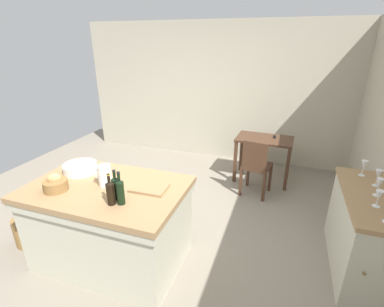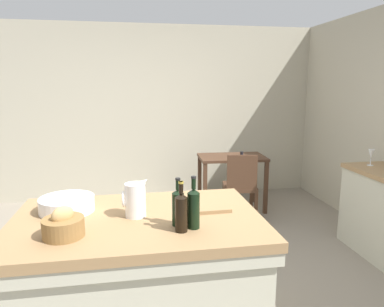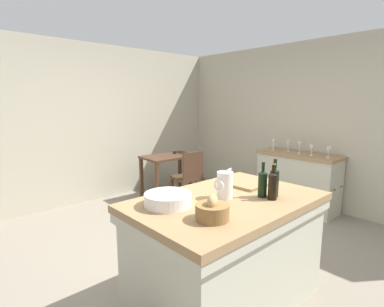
{
  "view_description": "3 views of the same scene",
  "coord_description": "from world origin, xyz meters",
  "px_view_note": "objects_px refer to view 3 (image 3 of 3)",
  "views": [
    {
      "loc": [
        1.36,
        -2.73,
        2.25
      ],
      "look_at": [
        0.33,
        0.3,
        0.94
      ],
      "focal_mm": 26.05,
      "sensor_mm": 36.0,
      "label": 1
    },
    {
      "loc": [
        -0.25,
        -2.83,
        1.72
      ],
      "look_at": [
        0.31,
        0.48,
        1.07
      ],
      "focal_mm": 32.91,
      "sensor_mm": 36.0,
      "label": 2
    },
    {
      "loc": [
        -1.99,
        -2.19,
        1.67
      ],
      "look_at": [
        0.35,
        0.36,
        1.06
      ],
      "focal_mm": 27.74,
      "sensor_mm": 36.0,
      "label": 3
    }
  ],
  "objects_px": {
    "wine_bottle_dark": "(274,181)",
    "bread_basket": "(212,211)",
    "wine_glass_right": "(288,144)",
    "wine_glass_far_right": "(274,143)",
    "wine_glass_far_left": "(329,150)",
    "wine_glass_left": "(312,148)",
    "cutting_board": "(251,184)",
    "side_cabinet": "(297,181)",
    "writing_desk": "(169,162)",
    "island_table": "(226,246)",
    "wine_glass_middle": "(300,145)",
    "wine_bottle_green": "(273,185)",
    "wine_bottle_amber": "(262,183)",
    "wash_bowl": "(168,199)",
    "wooden_chair": "(189,177)",
    "pitcher": "(225,185)"
  },
  "relations": [
    {
      "from": "wine_bottle_dark",
      "to": "bread_basket",
      "type": "bearing_deg",
      "value": 179.71
    },
    {
      "from": "wine_glass_right",
      "to": "wine_glass_far_right",
      "type": "xyz_separation_m",
      "value": [
        -0.09,
        0.22,
        -0.0
      ]
    },
    {
      "from": "wine_glass_far_left",
      "to": "wine_glass_far_right",
      "type": "height_order",
      "value": "wine_glass_far_right"
    },
    {
      "from": "bread_basket",
      "to": "wine_glass_far_left",
      "type": "relative_size",
      "value": 1.44
    },
    {
      "from": "wine_glass_left",
      "to": "cutting_board",
      "type": "bearing_deg",
      "value": -168.69
    },
    {
      "from": "side_cabinet",
      "to": "writing_desk",
      "type": "bearing_deg",
      "value": 123.64
    },
    {
      "from": "island_table",
      "to": "side_cabinet",
      "type": "height_order",
      "value": "island_table"
    },
    {
      "from": "wine_glass_left",
      "to": "wine_glass_far_right",
      "type": "xyz_separation_m",
      "value": [
        0.01,
        0.65,
        0.01
      ]
    },
    {
      "from": "wine_glass_middle",
      "to": "wine_bottle_dark",
      "type": "bearing_deg",
      "value": -156.88
    },
    {
      "from": "wine_bottle_dark",
      "to": "wine_bottle_green",
      "type": "distance_m",
      "value": 0.09
    },
    {
      "from": "bread_basket",
      "to": "wine_bottle_amber",
      "type": "relative_size",
      "value": 0.78
    },
    {
      "from": "wine_bottle_dark",
      "to": "wine_glass_far_right",
      "type": "relative_size",
      "value": 1.78
    },
    {
      "from": "wine_glass_left",
      "to": "wine_glass_far_right",
      "type": "bearing_deg",
      "value": 89.39
    },
    {
      "from": "side_cabinet",
      "to": "wine_glass_middle",
      "type": "xyz_separation_m",
      "value": [
        0.02,
        0.01,
        0.56
      ]
    },
    {
      "from": "cutting_board",
      "to": "wine_glass_far_left",
      "type": "distance_m",
      "value": 2.06
    },
    {
      "from": "writing_desk",
      "to": "wine_glass_far_left",
      "type": "distance_m",
      "value": 2.51
    },
    {
      "from": "wine_glass_right",
      "to": "wine_bottle_amber",
      "type": "bearing_deg",
      "value": -154.74
    },
    {
      "from": "wine_bottle_green",
      "to": "wine_glass_middle",
      "type": "bearing_deg",
      "value": 23.16
    },
    {
      "from": "cutting_board",
      "to": "wine_glass_far_left",
      "type": "bearing_deg",
      "value": 4.74
    },
    {
      "from": "wine_glass_far_right",
      "to": "wine_glass_middle",
      "type": "bearing_deg",
      "value": -84.36
    },
    {
      "from": "side_cabinet",
      "to": "wash_bowl",
      "type": "xyz_separation_m",
      "value": [
        -2.95,
        -0.51,
        0.51
      ]
    },
    {
      "from": "island_table",
      "to": "wine_bottle_green",
      "type": "relative_size",
      "value": 5.32
    },
    {
      "from": "wash_bowl",
      "to": "wine_glass_middle",
      "type": "bearing_deg",
      "value": 9.98
    },
    {
      "from": "side_cabinet",
      "to": "bread_basket",
      "type": "distance_m",
      "value": 3.09
    },
    {
      "from": "writing_desk",
      "to": "wine_glass_middle",
      "type": "xyz_separation_m",
      "value": [
        1.18,
        -1.75,
        0.37
      ]
    },
    {
      "from": "wine_bottle_amber",
      "to": "wine_glass_left",
      "type": "bearing_deg",
      "value": 16.57
    },
    {
      "from": "wash_bowl",
      "to": "wine_bottle_amber",
      "type": "bearing_deg",
      "value": -27.39
    },
    {
      "from": "wine_bottle_dark",
      "to": "wine_bottle_amber",
      "type": "relative_size",
      "value": 1.07
    },
    {
      "from": "writing_desk",
      "to": "wash_bowl",
      "type": "height_order",
      "value": "wash_bowl"
    },
    {
      "from": "wash_bowl",
      "to": "wine_glass_far_left",
      "type": "distance_m",
      "value": 2.94
    },
    {
      "from": "writing_desk",
      "to": "wine_glass_middle",
      "type": "height_order",
      "value": "wine_glass_middle"
    },
    {
      "from": "side_cabinet",
      "to": "bread_basket",
      "type": "relative_size",
      "value": 5.5
    },
    {
      "from": "bread_basket",
      "to": "wine_bottle_dark",
      "type": "xyz_separation_m",
      "value": [
        0.73,
        -0.0,
        0.06
      ]
    },
    {
      "from": "wine_glass_far_left",
      "to": "wine_glass_far_right",
      "type": "relative_size",
      "value": 0.89
    },
    {
      "from": "wine_glass_middle",
      "to": "wine_glass_far_left",
      "type": "bearing_deg",
      "value": -93.33
    },
    {
      "from": "wooden_chair",
      "to": "bread_basket",
      "type": "height_order",
      "value": "bread_basket"
    },
    {
      "from": "wine_glass_left",
      "to": "wine_glass_middle",
      "type": "relative_size",
      "value": 0.89
    },
    {
      "from": "pitcher",
      "to": "wine_glass_left",
      "type": "xyz_separation_m",
      "value": [
        2.47,
        0.48,
        -0.02
      ]
    },
    {
      "from": "side_cabinet",
      "to": "wooden_chair",
      "type": "height_order",
      "value": "wooden_chair"
    },
    {
      "from": "side_cabinet",
      "to": "wine_bottle_green",
      "type": "bearing_deg",
      "value": -156.86
    },
    {
      "from": "island_table",
      "to": "wine_glass_middle",
      "type": "xyz_separation_m",
      "value": [
        2.51,
        0.71,
        0.52
      ]
    },
    {
      "from": "wine_bottle_dark",
      "to": "pitcher",
      "type": "bearing_deg",
      "value": 143.78
    },
    {
      "from": "wine_bottle_green",
      "to": "wine_glass_right",
      "type": "bearing_deg",
      "value": 27.19
    },
    {
      "from": "wine_glass_far_left",
      "to": "wine_glass_middle",
      "type": "height_order",
      "value": "wine_glass_middle"
    },
    {
      "from": "writing_desk",
      "to": "wine_glass_far_right",
      "type": "relative_size",
      "value": 5.29
    },
    {
      "from": "pitcher",
      "to": "bread_basket",
      "type": "xyz_separation_m",
      "value": [
        -0.39,
        -0.24,
        -0.05
      ]
    },
    {
      "from": "cutting_board",
      "to": "wine_glass_left",
      "type": "height_order",
      "value": "wine_glass_left"
    },
    {
      "from": "bread_basket",
      "to": "wine_glass_left",
      "type": "distance_m",
      "value": 2.96
    },
    {
      "from": "pitcher",
      "to": "wine_glass_far_right",
      "type": "xyz_separation_m",
      "value": [
        2.48,
        1.12,
        -0.01
      ]
    },
    {
      "from": "island_table",
      "to": "wine_bottle_green",
      "type": "height_order",
      "value": "wine_bottle_green"
    }
  ]
}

